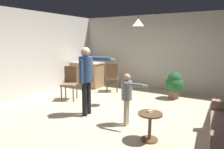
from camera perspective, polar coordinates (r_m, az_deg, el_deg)
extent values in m
plane|color=beige|center=(5.14, 1.38, -10.85)|extent=(7.68, 7.68, 0.00)
cube|color=beige|center=(7.78, 13.02, 6.17)|extent=(6.40, 0.10, 2.70)
cube|color=beige|center=(6.96, -22.37, 5.28)|extent=(0.10, 6.40, 2.70)
cylinder|color=brown|center=(4.74, 26.78, -13.41)|extent=(0.05, 0.05, 0.06)
cube|color=#99754C|center=(7.96, -7.01, -0.07)|extent=(1.20, 0.60, 0.91)
cube|color=beige|center=(7.89, -7.08, 3.33)|extent=(1.26, 0.66, 0.04)
cylinder|color=brown|center=(3.76, 10.61, -10.74)|extent=(0.44, 0.44, 0.03)
cylinder|color=brown|center=(3.86, 10.48, -14.36)|extent=(0.06, 0.06, 0.49)
cylinder|color=brown|center=(3.96, 10.37, -17.40)|extent=(0.31, 0.31, 0.03)
cylinder|color=black|center=(5.05, -6.56, -6.33)|extent=(0.12, 0.12, 0.83)
cylinder|color=black|center=(4.92, -7.68, -6.82)|extent=(0.12, 0.12, 0.83)
cylinder|color=navy|center=(4.83, -7.29, 1.49)|extent=(0.33, 0.33, 0.59)
sphere|color=#D8AD8C|center=(4.79, -7.39, 6.28)|extent=(0.22, 0.22, 0.22)
cylinder|color=navy|center=(4.82, -3.36, 4.47)|extent=(0.56, 0.13, 0.10)
cube|color=white|center=(4.67, -0.11, 4.31)|extent=(0.13, 0.04, 0.04)
cylinder|color=navy|center=(4.69, -8.59, 0.82)|extent=(0.10, 0.10, 0.55)
cylinder|color=tan|center=(4.48, 4.35, -10.22)|extent=(0.08, 0.08, 0.56)
cylinder|color=tan|center=(4.38, 3.79, -10.70)|extent=(0.08, 0.08, 0.56)
cylinder|color=slate|center=(4.29, 4.15, -4.43)|extent=(0.22, 0.22, 0.40)
sphere|color=tan|center=(4.23, 4.19, -0.81)|extent=(0.15, 0.15, 0.15)
cylinder|color=slate|center=(4.41, 4.76, -4.30)|extent=(0.07, 0.07, 0.37)
cylinder|color=slate|center=(4.07, 5.98, -2.82)|extent=(0.38, 0.10, 0.07)
cube|color=white|center=(4.00, 8.92, -3.09)|extent=(0.13, 0.05, 0.04)
cylinder|color=brown|center=(7.02, -1.51, -3.25)|extent=(0.04, 0.04, 0.45)
cylinder|color=brown|center=(7.02, 1.43, -3.25)|extent=(0.04, 0.04, 0.45)
cylinder|color=brown|center=(7.37, -1.42, -2.61)|extent=(0.04, 0.04, 0.45)
cylinder|color=brown|center=(7.37, 1.38, -2.62)|extent=(0.04, 0.04, 0.45)
cube|color=#7F664C|center=(7.14, -0.03, -0.97)|extent=(0.57, 0.57, 0.05)
cube|color=brown|center=(6.91, -0.04, 0.97)|extent=(0.35, 0.22, 0.50)
cylinder|color=brown|center=(6.44, -9.81, -4.61)|extent=(0.04, 0.04, 0.45)
cylinder|color=brown|center=(6.55, -12.84, -4.47)|extent=(0.04, 0.04, 0.45)
cylinder|color=brown|center=(6.11, -10.76, -5.43)|extent=(0.04, 0.04, 0.45)
cylinder|color=brown|center=(6.22, -13.94, -5.27)|extent=(0.04, 0.04, 0.45)
cube|color=#7F664C|center=(6.27, -11.92, -2.72)|extent=(0.55, 0.55, 0.05)
cube|color=brown|center=(6.39, -11.47, 0.05)|extent=(0.36, 0.19, 0.50)
cylinder|color=brown|center=(6.63, 16.83, -5.36)|extent=(0.31, 0.31, 0.25)
sphere|color=#235B2D|center=(6.56, 16.96, -2.73)|extent=(0.54, 0.54, 0.54)
sphere|color=#235B2D|center=(6.52, 17.04, -1.11)|extent=(0.40, 0.40, 0.40)
cube|color=white|center=(3.80, 10.69, -10.02)|extent=(0.09, 0.13, 0.04)
cone|color=silver|center=(5.58, 7.31, 14.23)|extent=(0.32, 0.32, 0.20)
cylinder|color=black|center=(5.61, 7.37, 16.98)|extent=(0.01, 0.01, 0.36)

